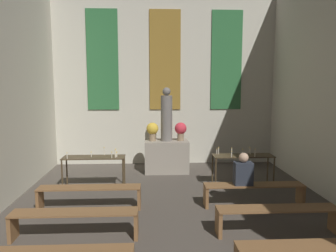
{
  "coord_description": "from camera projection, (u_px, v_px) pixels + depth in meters",
  "views": [
    {
      "loc": [
        -0.41,
        -0.76,
        2.45
      ],
      "look_at": [
        0.0,
        7.37,
        1.39
      ],
      "focal_mm": 35.0,
      "sensor_mm": 36.0,
      "label": 1
    }
  ],
  "objects": [
    {
      "name": "person_seated",
      "position": [
        243.0,
        171.0,
        6.51
      ],
      "size": [
        0.36,
        0.24,
        0.65
      ],
      "color": "#282D38",
      "rests_on": "pew_back_right"
    },
    {
      "name": "candle_rack_left",
      "position": [
        94.0,
        160.0,
        7.65
      ],
      "size": [
        1.44,
        0.47,
        0.96
      ],
      "color": "#473823",
      "rests_on": "ground_plane"
    },
    {
      "name": "altar",
      "position": [
        167.0,
        156.0,
        9.13
      ],
      "size": [
        1.2,
        0.75,
        0.88
      ],
      "color": "gray",
      "rests_on": "ground_plane"
    },
    {
      "name": "candle_rack_right",
      "position": [
        243.0,
        159.0,
        7.83
      ],
      "size": [
        1.44,
        0.47,
        0.95
      ],
      "color": "#473823",
      "rests_on": "ground_plane"
    },
    {
      "name": "flower_vase_right",
      "position": [
        181.0,
        130.0,
        9.05
      ],
      "size": [
        0.33,
        0.33,
        0.51
      ],
      "color": "#937A5B",
      "rests_on": "altar"
    },
    {
      "name": "flower_vase_left",
      "position": [
        152.0,
        130.0,
        9.02
      ],
      "size": [
        0.33,
        0.33,
        0.51
      ],
      "color": "#937A5B",
      "rests_on": "altar"
    },
    {
      "name": "pew_third_right",
      "position": [
        277.0,
        215.0,
        5.34
      ],
      "size": [
        2.0,
        0.36,
        0.44
      ],
      "color": "brown",
      "rests_on": "ground_plane"
    },
    {
      "name": "pew_back_right",
      "position": [
        254.0,
        190.0,
        6.58
      ],
      "size": [
        2.0,
        0.36,
        0.44
      ],
      "color": "brown",
      "rests_on": "ground_plane"
    },
    {
      "name": "pew_third_left",
      "position": [
        75.0,
        219.0,
        5.18
      ],
      "size": [
        2.0,
        0.36,
        0.44
      ],
      "color": "brown",
      "rests_on": "ground_plane"
    },
    {
      "name": "pew_back_left",
      "position": [
        90.0,
        193.0,
        6.42
      ],
      "size": [
        2.0,
        0.36,
        0.44
      ],
      "color": "brown",
      "rests_on": "ground_plane"
    },
    {
      "name": "wall_back",
      "position": [
        165.0,
        77.0,
        9.86
      ],
      "size": [
        6.84,
        0.16,
        5.23
      ],
      "color": "beige",
      "rests_on": "ground_plane"
    },
    {
      "name": "statue",
      "position": [
        167.0,
        116.0,
        8.99
      ],
      "size": [
        0.31,
        0.31,
        1.47
      ],
      "color": "slate",
      "rests_on": "altar"
    }
  ]
}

